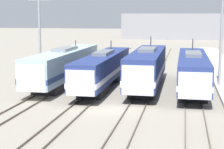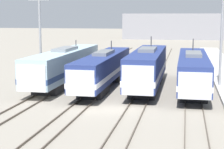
{
  "view_description": "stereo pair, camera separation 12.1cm",
  "coord_description": "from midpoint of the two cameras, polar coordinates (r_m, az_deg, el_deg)",
  "views": [
    {
      "loc": [
        6.19,
        -30.03,
        7.68
      ],
      "look_at": [
        -0.07,
        2.38,
        2.52
      ],
      "focal_mm": 60.0,
      "sensor_mm": 36.0,
      "label": 1
    },
    {
      "loc": [
        6.31,
        -30.01,
        7.68
      ],
      "look_at": [
        -0.07,
        2.38,
        2.52
      ],
      "focal_mm": 60.0,
      "sensor_mm": 36.0,
      "label": 2
    }
  ],
  "objects": [
    {
      "name": "ground_plane",
      "position": [
        31.61,
        -0.8,
        -5.17
      ],
      "size": [
        400.0,
        400.0,
        0.0
      ],
      "primitive_type": "plane",
      "color": "gray"
    },
    {
      "name": "rail_pair_far_left",
      "position": [
        33.74,
        -12.81,
        -4.36
      ],
      "size": [
        1.51,
        120.0,
        0.15
      ],
      "color": "#4C4238",
      "rests_on": "ground_plane"
    },
    {
      "name": "rail_pair_center_left",
      "position": [
        32.15,
        -4.98,
        -4.83
      ],
      "size": [
        1.51,
        120.0,
        0.15
      ],
      "color": "#4C4238",
      "rests_on": "ground_plane"
    },
    {
      "name": "rail_pair_center_right",
      "position": [
        31.21,
        3.5,
        -5.23
      ],
      "size": [
        1.51,
        120.0,
        0.15
      ],
      "color": "#4C4238",
      "rests_on": "ground_plane"
    },
    {
      "name": "rail_pair_far_right",
      "position": [
        30.98,
        12.32,
        -5.53
      ],
      "size": [
        1.51,
        120.0,
        0.15
      ],
      "color": "#4C4238",
      "rests_on": "ground_plane"
    },
    {
      "name": "locomotive_far_left",
      "position": [
        42.64,
        -7.48,
        1.35
      ],
      "size": [
        3.05,
        19.64,
        4.73
      ],
      "color": "#232326",
      "rests_on": "ground_plane"
    },
    {
      "name": "locomotive_center_left",
      "position": [
        40.36,
        -1.52,
        0.84
      ],
      "size": [
        2.8,
        19.04,
        4.8
      ],
      "color": "black",
      "rests_on": "ground_plane"
    },
    {
      "name": "locomotive_center_right",
      "position": [
        39.78,
        5.26,
        0.99
      ],
      "size": [
        3.04,
        16.88,
        5.36
      ],
      "color": "black",
      "rests_on": "ground_plane"
    },
    {
      "name": "locomotive_far_right",
      "position": [
        39.89,
        12.12,
        0.56
      ],
      "size": [
        2.97,
        18.77,
        5.13
      ],
      "color": "black",
      "rests_on": "ground_plane"
    },
    {
      "name": "catenary_tower_left",
      "position": [
        44.29,
        -11.04,
        6.19
      ],
      "size": [
        2.56,
        0.27,
        10.82
      ],
      "color": "gray",
      "rests_on": "ground_plane"
    },
    {
      "name": "catenary_tower_right",
      "position": [
        41.26,
        16.23,
        5.81
      ],
      "size": [
        2.56,
        0.27,
        10.82
      ],
      "color": "gray",
      "rests_on": "ground_plane"
    },
    {
      "name": "depot_building",
      "position": [
        131.53,
        9.21,
        7.28
      ],
      "size": [
        33.45,
        15.09,
        8.53
      ],
      "color": "gray",
      "rests_on": "ground_plane"
    }
  ]
}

